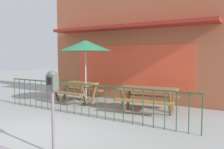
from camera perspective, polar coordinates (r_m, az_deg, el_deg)
The scene contains 7 objects.
ground at distance 5.67m, azimuth -19.09°, elevation -14.01°, with size 40.00×40.00×0.00m, color #939795.
pub_storefront at distance 9.50m, azimuth 5.05°, elevation 11.58°, with size 7.77×1.36×5.92m.
patio_fence_front at distance 6.87m, azimuth -6.63°, elevation -4.82°, with size 6.55×0.04×0.97m.
picnic_table_left at distance 9.03m, azimuth -9.29°, elevation -2.90°, with size 1.86×1.44×0.79m.
picnic_table_right at distance 7.43m, azimuth 8.78°, elevation -4.51°, with size 1.96×1.58×0.79m.
patio_umbrella at distance 8.35m, azimuth -6.54°, elevation 6.99°, with size 1.88×1.88×2.34m.
parking_meter_near at distance 4.28m, azimuth -14.46°, elevation -3.57°, with size 0.18×0.17×1.54m.
Camera 1 is at (4.16, -3.40, 1.79)m, focal length 37.17 mm.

